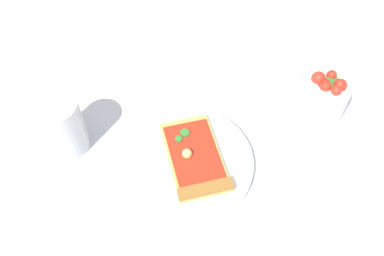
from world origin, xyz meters
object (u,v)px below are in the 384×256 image
at_px(plate, 181,162).
at_px(salad_bowl, 320,95).
at_px(soda_glass, 63,127).
at_px(pizza_slice_main, 196,160).

relative_size(plate, salad_bowl, 2.40).
bearing_deg(salad_bowl, plate, 160.97).
bearing_deg(soda_glass, pizza_slice_main, -57.38).
bearing_deg(pizza_slice_main, salad_bowl, -15.82).
distance_m(pizza_slice_main, soda_glass, 0.23).
xyz_separation_m(pizza_slice_main, soda_glass, (-0.12, 0.19, 0.03)).
xyz_separation_m(plate, salad_bowl, (0.27, -0.09, 0.03)).
bearing_deg(soda_glass, plate, -57.50).
distance_m(salad_bowl, soda_glass, 0.46).
height_order(salad_bowl, soda_glass, soda_glass).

